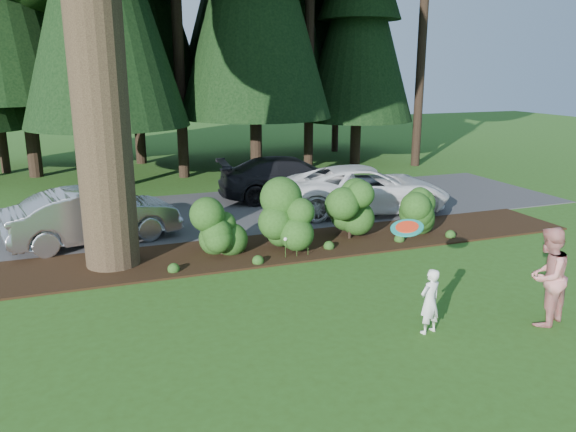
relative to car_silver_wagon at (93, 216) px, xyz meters
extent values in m
plane|color=#2C5117|center=(4.94, -5.40, -0.76)|extent=(80.00, 80.00, 0.00)
cube|color=black|center=(4.94, -2.15, -0.74)|extent=(16.00, 2.50, 0.05)
cube|color=#38383A|center=(4.94, 2.10, -0.75)|extent=(22.00, 6.00, 0.03)
sphere|color=#214415|center=(2.94, -2.20, -0.10)|extent=(1.08, 1.08, 1.08)
cylinder|color=black|center=(2.94, -2.20, -0.61)|extent=(0.08, 0.08, 0.30)
sphere|color=#214415|center=(4.74, -2.40, 0.17)|extent=(1.35, 1.35, 1.35)
cylinder|color=black|center=(4.74, -2.40, -0.61)|extent=(0.08, 0.08, 0.30)
sphere|color=#214415|center=(6.54, -2.10, 0.06)|extent=(1.26, 1.26, 1.26)
cylinder|color=black|center=(6.54, -2.10, -0.61)|extent=(0.08, 0.08, 0.30)
sphere|color=#214415|center=(8.34, -2.30, -0.05)|extent=(1.17, 1.17, 1.17)
cylinder|color=black|center=(8.34, -2.30, -0.61)|extent=(0.08, 0.08, 0.30)
cylinder|color=#214415|center=(4.34, -3.00, -0.51)|extent=(0.01, 0.01, 0.50)
sphere|color=white|center=(4.34, -3.00, -0.24)|extent=(0.09, 0.09, 0.09)
cylinder|color=#214415|center=(4.64, -3.00, -0.51)|extent=(0.01, 0.01, 0.50)
sphere|color=white|center=(4.64, -3.00, -0.24)|extent=(0.09, 0.09, 0.09)
cylinder|color=#214415|center=(4.94, -3.00, -0.51)|extent=(0.01, 0.01, 0.50)
sphere|color=white|center=(4.94, -3.00, -0.24)|extent=(0.09, 0.09, 0.09)
cylinder|color=black|center=(-2.06, 9.10, 3.79)|extent=(0.50, 0.50, 9.10)
cylinder|color=black|center=(0.94, 9.60, 4.49)|extent=(0.50, 0.50, 10.50)
cylinder|color=black|center=(3.94, 8.10, 3.61)|extent=(0.50, 0.50, 8.75)
cylinder|color=black|center=(6.94, 9.10, 4.84)|extent=(0.50, 0.50, 11.20)
cylinder|color=black|center=(9.94, 10.10, 3.96)|extent=(0.50, 0.50, 9.45)
cylinder|color=black|center=(12.44, 8.60, 4.66)|extent=(0.50, 0.50, 10.85)
cylinder|color=black|center=(14.94, 10.60, 4.14)|extent=(0.50, 0.50, 9.80)
cylinder|color=black|center=(-3.06, 13.10, 4.84)|extent=(0.50, 0.50, 11.20)
cylinder|color=black|center=(2.44, 12.60, 4.49)|extent=(0.50, 0.50, 10.50)
cylinder|color=black|center=(8.44, 13.60, 5.19)|extent=(0.50, 0.50, 11.90)
cylinder|color=black|center=(13.44, 13.10, 4.31)|extent=(0.50, 0.50, 10.15)
cone|color=black|center=(13.44, 13.10, 7.21)|extent=(6.38, 6.38, 10.88)
imported|color=#A6A6AB|center=(0.00, 0.00, 0.00)|extent=(4.67, 2.44, 1.46)
imported|color=white|center=(8.40, 0.50, 0.01)|extent=(5.73, 3.46, 1.49)
imported|color=black|center=(6.77, 3.09, 0.01)|extent=(5.33, 2.62, 1.49)
imported|color=white|center=(5.37, -7.59, -0.16)|extent=(0.49, 0.38, 1.20)
imported|color=red|center=(7.56, -8.00, 0.16)|extent=(1.09, 0.98, 1.84)
cylinder|color=#198C7D|center=(4.88, -7.50, 1.21)|extent=(0.56, 0.55, 0.24)
cylinder|color=#FF3615|center=(4.88, -7.50, 1.22)|extent=(0.39, 0.38, 0.17)
camera|label=1|loc=(-0.15, -15.30, 3.81)|focal=35.00mm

